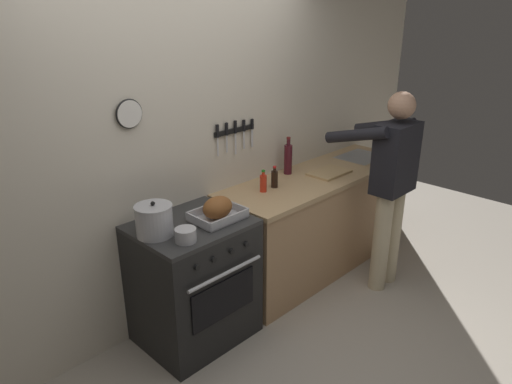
% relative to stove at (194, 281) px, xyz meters
% --- Properties ---
extents(wall_back, '(6.00, 0.13, 2.60)m').
position_rel_stove_xyz_m(wall_back, '(0.22, 0.36, 0.85)').
color(wall_back, beige).
rests_on(wall_back, ground).
extents(counter_block, '(2.03, 0.65, 0.90)m').
position_rel_stove_xyz_m(counter_block, '(1.43, 0.00, 0.01)').
color(counter_block, tan).
rests_on(counter_block, ground).
extents(stove, '(0.76, 0.67, 0.90)m').
position_rel_stove_xyz_m(stove, '(0.00, 0.00, 0.00)').
color(stove, black).
rests_on(stove, ground).
extents(person_cook, '(0.51, 0.63, 1.66)m').
position_rel_stove_xyz_m(person_cook, '(1.57, -0.59, 0.50)').
color(person_cook, '#C6B793').
rests_on(person_cook, ground).
extents(roasting_pan, '(0.35, 0.26, 0.16)m').
position_rel_stove_xyz_m(roasting_pan, '(0.17, -0.08, 0.52)').
color(roasting_pan, '#B7B7BC').
rests_on(roasting_pan, stove).
extents(stock_pot, '(0.24, 0.24, 0.23)m').
position_rel_stove_xyz_m(stock_pot, '(-0.26, 0.02, 0.55)').
color(stock_pot, '#B7B7BC').
rests_on(stock_pot, stove).
extents(saucepan, '(0.13, 0.13, 0.09)m').
position_rel_stove_xyz_m(saucepan, '(-0.18, -0.19, 0.49)').
color(saucepan, '#B7B7BC').
rests_on(saucepan, stove).
extents(cutting_board, '(0.36, 0.24, 0.02)m').
position_rel_stove_xyz_m(cutting_board, '(1.47, -0.06, 0.46)').
color(cutting_board, tan).
rests_on(cutting_board, counter_block).
extents(bottle_soy_sauce, '(0.05, 0.05, 0.18)m').
position_rel_stove_xyz_m(bottle_soy_sauce, '(0.89, 0.06, 0.52)').
color(bottle_soy_sauce, black).
rests_on(bottle_soy_sauce, counter_block).
extents(bottle_wine_red, '(0.07, 0.07, 0.32)m').
position_rel_stove_xyz_m(bottle_wine_red, '(1.22, 0.20, 0.59)').
color(bottle_wine_red, '#47141E').
rests_on(bottle_wine_red, counter_block).
extents(bottle_hot_sauce, '(0.05, 0.05, 0.18)m').
position_rel_stove_xyz_m(bottle_hot_sauce, '(0.76, 0.06, 0.52)').
color(bottle_hot_sauce, red).
rests_on(bottle_hot_sauce, counter_block).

